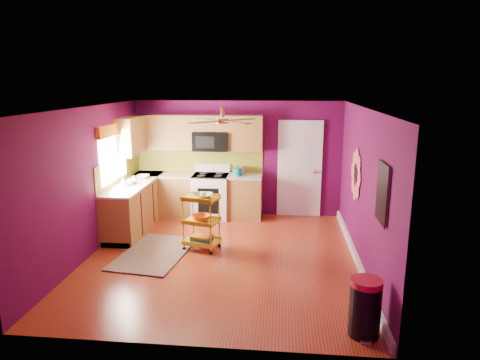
# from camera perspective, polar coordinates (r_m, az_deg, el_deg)

# --- Properties ---
(ground) EXTENTS (5.00, 5.00, 0.00)m
(ground) POSITION_cam_1_polar(r_m,az_deg,el_deg) (7.35, -2.39, -10.24)
(ground) COLOR maroon
(ground) RESTS_ON ground
(room_envelope) EXTENTS (4.54, 5.04, 2.52)m
(room_envelope) POSITION_cam_1_polar(r_m,az_deg,el_deg) (6.86, -2.29, 2.36)
(room_envelope) COLOR #52093F
(room_envelope) RESTS_ON ground
(lower_cabinets) EXTENTS (2.81, 2.31, 0.94)m
(lower_cabinets) POSITION_cam_1_polar(r_m,az_deg,el_deg) (9.15, -9.19, -2.79)
(lower_cabinets) COLOR brown
(lower_cabinets) RESTS_ON ground
(electric_range) EXTENTS (0.76, 0.66, 1.13)m
(electric_range) POSITION_cam_1_polar(r_m,az_deg,el_deg) (9.30, -3.89, -2.06)
(electric_range) COLOR white
(electric_range) RESTS_ON ground
(upper_cabinetry) EXTENTS (2.80, 2.30, 1.26)m
(upper_cabinetry) POSITION_cam_1_polar(r_m,az_deg,el_deg) (9.19, -8.30, 6.01)
(upper_cabinetry) COLOR brown
(upper_cabinetry) RESTS_ON ground
(left_window) EXTENTS (0.08, 1.35, 1.08)m
(left_window) POSITION_cam_1_polar(r_m,az_deg,el_deg) (8.44, -16.59, 4.56)
(left_window) COLOR white
(left_window) RESTS_ON ground
(panel_door) EXTENTS (0.95, 0.11, 2.15)m
(panel_door) POSITION_cam_1_polar(r_m,az_deg,el_deg) (9.35, 7.94, 1.33)
(panel_door) COLOR white
(panel_door) RESTS_ON ground
(right_wall_art) EXTENTS (0.04, 2.74, 1.04)m
(right_wall_art) POSITION_cam_1_polar(r_m,az_deg,el_deg) (6.63, 16.50, -0.23)
(right_wall_art) COLOR black
(right_wall_art) RESTS_ON ground
(ceiling_fan) EXTENTS (1.01, 1.01, 0.26)m
(ceiling_fan) POSITION_cam_1_polar(r_m,az_deg,el_deg) (6.97, -2.33, 7.99)
(ceiling_fan) COLOR #BF8C3F
(ceiling_fan) RESTS_ON ground
(shag_rug) EXTENTS (1.24, 1.81, 0.02)m
(shag_rug) POSITION_cam_1_polar(r_m,az_deg,el_deg) (7.62, -11.31, -9.51)
(shag_rug) COLOR black
(shag_rug) RESTS_ON ground
(rolling_cart) EXTENTS (0.68, 0.57, 1.06)m
(rolling_cart) POSITION_cam_1_polar(r_m,az_deg,el_deg) (7.53, -5.13, -5.30)
(rolling_cart) COLOR gold
(rolling_cart) RESTS_ON ground
(trash_can) EXTENTS (0.43, 0.44, 0.70)m
(trash_can) POSITION_cam_1_polar(r_m,az_deg,el_deg) (5.36, 16.33, -16.01)
(trash_can) COLOR black
(trash_can) RESTS_ON ground
(teal_kettle) EXTENTS (0.18, 0.18, 0.21)m
(teal_kettle) POSITION_cam_1_polar(r_m,az_deg,el_deg) (9.05, -0.37, 1.06)
(teal_kettle) COLOR #127589
(teal_kettle) RESTS_ON lower_cabinets
(toaster) EXTENTS (0.22, 0.15, 0.18)m
(toaster) POSITION_cam_1_polar(r_m,az_deg,el_deg) (9.21, -0.07, 1.31)
(toaster) COLOR beige
(toaster) RESTS_ON lower_cabinets
(soap_bottle_a) EXTENTS (0.08, 0.08, 0.18)m
(soap_bottle_a) POSITION_cam_1_polar(r_m,az_deg,el_deg) (8.42, -15.29, -0.27)
(soap_bottle_a) COLOR #EA3F72
(soap_bottle_a) RESTS_ON lower_cabinets
(soap_bottle_b) EXTENTS (0.13, 0.13, 0.17)m
(soap_bottle_b) POSITION_cam_1_polar(r_m,az_deg,el_deg) (8.61, -13.95, 0.04)
(soap_bottle_b) COLOR white
(soap_bottle_b) RESTS_ON lower_cabinets
(counter_dish) EXTENTS (0.26, 0.26, 0.06)m
(counter_dish) POSITION_cam_1_polar(r_m,az_deg,el_deg) (9.08, -12.81, 0.44)
(counter_dish) COLOR white
(counter_dish) RESTS_ON lower_cabinets
(counter_cup) EXTENTS (0.14, 0.14, 0.11)m
(counter_cup) POSITION_cam_1_polar(r_m,az_deg,el_deg) (8.50, -14.49, -0.36)
(counter_cup) COLOR white
(counter_cup) RESTS_ON lower_cabinets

